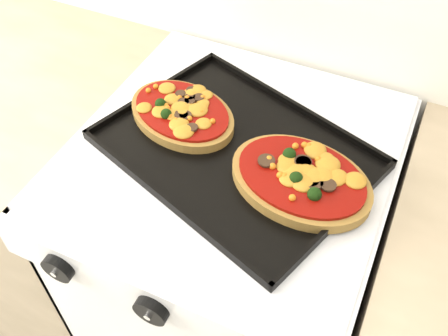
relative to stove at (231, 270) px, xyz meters
The scene contains 7 objects.
stove is the anchor object (origin of this frame).
control_panel 0.51m from the stove, 90.00° to the right, with size 0.60×0.02×0.09m, color white.
knob_left 0.55m from the stove, 117.23° to the right, with size 0.06×0.06×0.02m, color black.
knob_center 0.52m from the stove, 88.59° to the right, with size 0.06×0.06×0.02m, color black.
baking_tray 0.47m from the stove, 55.49° to the right, with size 0.47×0.35×0.02m, color black.
pizza_left 0.50m from the stove, behind, with size 0.23×0.16×0.03m, color #A47738, non-canonical shape.
pizza_right 0.51m from the stove, 17.16° to the right, with size 0.25×0.18×0.04m, color #A47738, non-canonical shape.
Camera 1 is at (0.25, 1.10, 1.59)m, focal length 40.00 mm.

